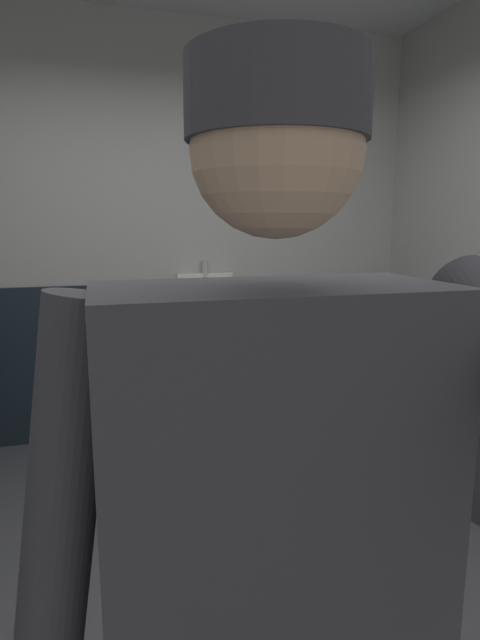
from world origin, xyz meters
name	(u,v)px	position (x,y,z in m)	size (l,w,h in m)	color
ground_plane	(234,606)	(0.00, 0.00, -0.02)	(4.18, 4.34, 0.04)	#4C4C51
wall_back	(163,234)	(0.00, 1.93, 1.43)	(4.18, 0.12, 2.85)	#B2B2AD
wainscot_band_back	(168,358)	(0.00, 1.85, 0.54)	(3.58, 0.03, 1.08)	#19232D
urinal_solo	(209,328)	(0.28, 1.71, 0.78)	(0.40, 0.34, 1.24)	white
person	(273,561)	(-0.24, -1.13, 1.00)	(0.70, 0.60, 1.69)	#2D3342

